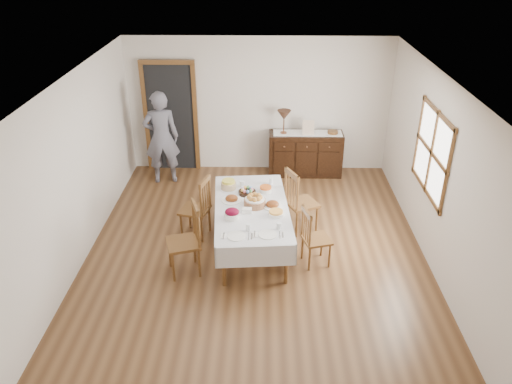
{
  "coord_description": "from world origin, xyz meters",
  "views": [
    {
      "loc": [
        0.12,
        -6.22,
        4.28
      ],
      "look_at": [
        0.0,
        0.1,
        0.95
      ],
      "focal_mm": 35.0,
      "sensor_mm": 36.0,
      "label": 1
    }
  ],
  "objects_px": {
    "chair_left_far": "(198,207)",
    "chair_right_near": "(314,237)",
    "dining_table": "(252,212)",
    "sideboard": "(305,154)",
    "person": "(161,135)",
    "chair_right_far": "(299,201)",
    "chair_left_near": "(187,239)",
    "table_lamp": "(284,116)"
  },
  "relations": [
    {
      "from": "chair_left_far",
      "to": "chair_right_far",
      "type": "bearing_deg",
      "value": 111.52
    },
    {
      "from": "sideboard",
      "to": "person",
      "type": "distance_m",
      "value": 2.77
    },
    {
      "from": "chair_left_far",
      "to": "chair_right_far",
      "type": "relative_size",
      "value": 0.94
    },
    {
      "from": "chair_left_near",
      "to": "person",
      "type": "height_order",
      "value": "person"
    },
    {
      "from": "chair_left_far",
      "to": "sideboard",
      "type": "xyz_separation_m",
      "value": [
        1.81,
        2.29,
        -0.08
      ]
    },
    {
      "from": "chair_right_far",
      "to": "chair_left_far",
      "type": "bearing_deg",
      "value": 71.41
    },
    {
      "from": "chair_left_far",
      "to": "sideboard",
      "type": "distance_m",
      "value": 2.92
    },
    {
      "from": "chair_left_near",
      "to": "chair_right_near",
      "type": "height_order",
      "value": "chair_left_near"
    },
    {
      "from": "chair_left_near",
      "to": "sideboard",
      "type": "distance_m",
      "value": 3.71
    },
    {
      "from": "chair_right_far",
      "to": "table_lamp",
      "type": "distance_m",
      "value": 2.2
    },
    {
      "from": "dining_table",
      "to": "chair_right_near",
      "type": "relative_size",
      "value": 2.42
    },
    {
      "from": "dining_table",
      "to": "sideboard",
      "type": "distance_m",
      "value": 2.81
    },
    {
      "from": "chair_left_near",
      "to": "chair_left_far",
      "type": "height_order",
      "value": "chair_left_near"
    },
    {
      "from": "dining_table",
      "to": "chair_left_far",
      "type": "xyz_separation_m",
      "value": [
        -0.84,
        0.34,
        -0.12
      ]
    },
    {
      "from": "chair_left_far",
      "to": "chair_right_far",
      "type": "height_order",
      "value": "chair_right_far"
    },
    {
      "from": "chair_right_near",
      "to": "table_lamp",
      "type": "distance_m",
      "value": 3.1
    },
    {
      "from": "dining_table",
      "to": "table_lamp",
      "type": "xyz_separation_m",
      "value": [
        0.54,
        2.61,
        0.57
      ]
    },
    {
      "from": "chair_right_near",
      "to": "chair_right_far",
      "type": "height_order",
      "value": "chair_right_far"
    },
    {
      "from": "chair_left_far",
      "to": "chair_right_near",
      "type": "xyz_separation_m",
      "value": [
        1.72,
        -0.72,
        -0.06
      ]
    },
    {
      "from": "dining_table",
      "to": "person",
      "type": "xyz_separation_m",
      "value": [
        -1.73,
        2.27,
        0.31
      ]
    },
    {
      "from": "sideboard",
      "to": "table_lamp",
      "type": "bearing_deg",
      "value": -177.23
    },
    {
      "from": "person",
      "to": "table_lamp",
      "type": "relative_size",
      "value": 4.1
    },
    {
      "from": "table_lamp",
      "to": "person",
      "type": "bearing_deg",
      "value": -171.42
    },
    {
      "from": "chair_left_near",
      "to": "table_lamp",
      "type": "height_order",
      "value": "table_lamp"
    },
    {
      "from": "dining_table",
      "to": "chair_right_near",
      "type": "xyz_separation_m",
      "value": [
        0.88,
        -0.38,
        -0.18
      ]
    },
    {
      "from": "chair_left_near",
      "to": "person",
      "type": "relative_size",
      "value": 0.56
    },
    {
      "from": "chair_right_far",
      "to": "table_lamp",
      "type": "bearing_deg",
      "value": -20.13
    },
    {
      "from": "dining_table",
      "to": "chair_left_near",
      "type": "height_order",
      "value": "chair_left_near"
    },
    {
      "from": "chair_left_near",
      "to": "person",
      "type": "xyz_separation_m",
      "value": [
        -0.85,
        2.86,
        0.41
      ]
    },
    {
      "from": "chair_left_far",
      "to": "person",
      "type": "relative_size",
      "value": 0.53
    },
    {
      "from": "table_lamp",
      "to": "chair_left_near",
      "type": "bearing_deg",
      "value": -113.81
    },
    {
      "from": "dining_table",
      "to": "table_lamp",
      "type": "height_order",
      "value": "table_lamp"
    },
    {
      "from": "person",
      "to": "chair_left_near",
      "type": "bearing_deg",
      "value": 95.9
    },
    {
      "from": "chair_right_far",
      "to": "person",
      "type": "bearing_deg",
      "value": 29.36
    },
    {
      "from": "person",
      "to": "sideboard",
      "type": "bearing_deg",
      "value": 176.91
    },
    {
      "from": "chair_right_near",
      "to": "chair_right_far",
      "type": "xyz_separation_m",
      "value": [
        -0.16,
        0.9,
        0.09
      ]
    },
    {
      "from": "chair_left_near",
      "to": "person",
      "type": "distance_m",
      "value": 3.01
    },
    {
      "from": "sideboard",
      "to": "table_lamp",
      "type": "height_order",
      "value": "table_lamp"
    },
    {
      "from": "chair_left_near",
      "to": "chair_left_far",
      "type": "relative_size",
      "value": 1.05
    },
    {
      "from": "table_lamp",
      "to": "sideboard",
      "type": "bearing_deg",
      "value": 2.77
    },
    {
      "from": "chair_right_near",
      "to": "table_lamp",
      "type": "height_order",
      "value": "table_lamp"
    },
    {
      "from": "chair_right_near",
      "to": "person",
      "type": "bearing_deg",
      "value": 28.79
    }
  ]
}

